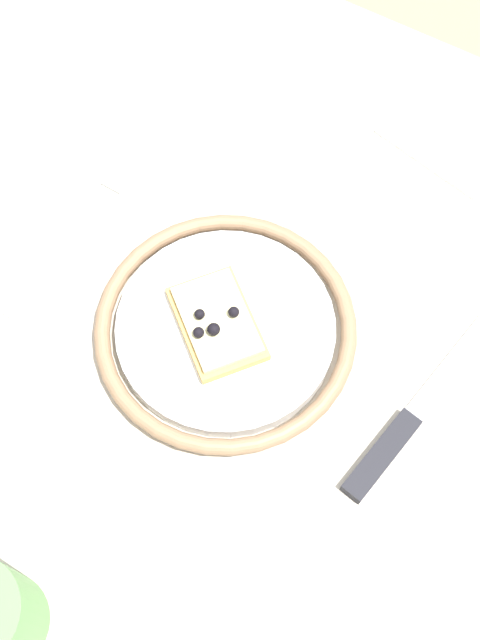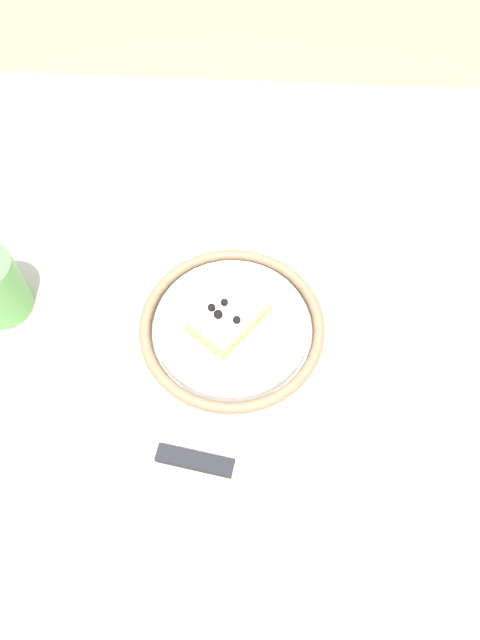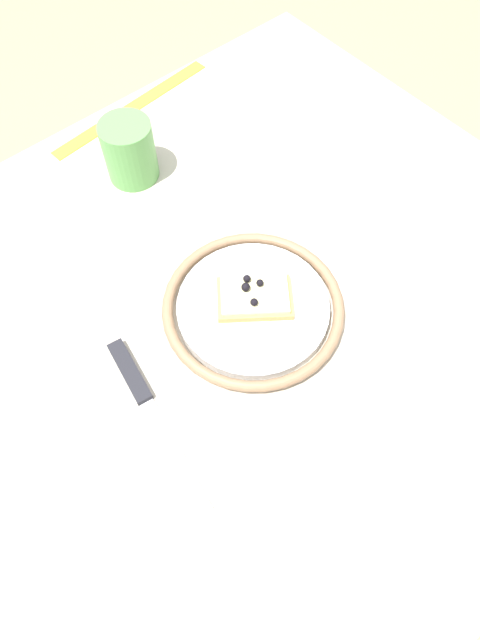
% 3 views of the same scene
% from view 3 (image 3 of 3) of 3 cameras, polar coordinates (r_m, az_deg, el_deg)
% --- Properties ---
extents(ground_plane, '(6.00, 6.00, 0.00)m').
position_cam_3_polar(ground_plane, '(1.41, 0.61, -13.52)').
color(ground_plane, gray).
extents(dining_table, '(0.95, 0.88, 0.73)m').
position_cam_3_polar(dining_table, '(0.81, 1.04, -1.05)').
color(dining_table, '#BCB29E').
rests_on(dining_table, ground_plane).
extents(plate, '(0.24, 0.24, 0.02)m').
position_cam_3_polar(plate, '(0.71, 1.37, 1.31)').
color(plate, white).
rests_on(plate, dining_table).
extents(pizza_slice_near, '(0.12, 0.11, 0.03)m').
position_cam_3_polar(pizza_slice_near, '(0.70, 1.51, 2.44)').
color(pizza_slice_near, tan).
rests_on(pizza_slice_near, plate).
extents(knife, '(0.06, 0.24, 0.01)m').
position_cam_3_polar(knife, '(0.68, -10.25, -7.54)').
color(knife, silver).
rests_on(knife, dining_table).
extents(fork, '(0.02, 0.20, 0.00)m').
position_cam_3_polar(fork, '(0.80, 12.02, 7.61)').
color(fork, '#B8B8B8').
rests_on(fork, dining_table).
extents(cup, '(0.08, 0.08, 0.09)m').
position_cam_3_polar(cup, '(0.85, -11.47, 16.89)').
color(cup, '#599E4C').
rests_on(cup, dining_table).
extents(measuring_tape, '(0.32, 0.05, 0.00)m').
position_cam_3_polar(measuring_tape, '(1.00, -11.18, 20.92)').
color(measuring_tape, yellow).
rests_on(measuring_tape, dining_table).
extents(napkin, '(0.15, 0.17, 0.00)m').
position_cam_3_polar(napkin, '(0.65, 16.28, -24.00)').
color(napkin, white).
rests_on(napkin, dining_table).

